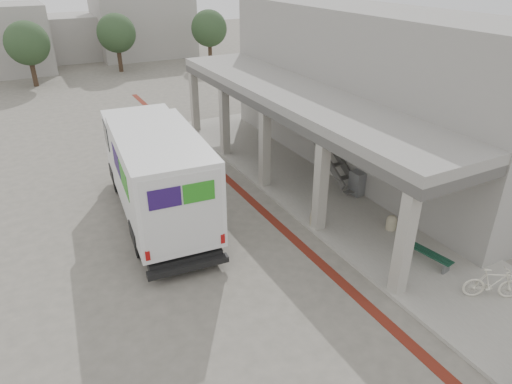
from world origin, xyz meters
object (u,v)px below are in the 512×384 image
bench (428,255)px  bicycle_cream (493,283)px  fedex_truck (156,171)px  utility_cabinet (357,183)px

bench → bicycle_cream: bearing=-91.5°
fedex_truck → bicycle_cream: (6.89, -9.11, -1.31)m
bench → utility_cabinet: 4.93m
bicycle_cream → bench: bearing=39.8°
utility_cabinet → bicycle_cream: utility_cabinet is taller
bicycle_cream → utility_cabinet: bearing=25.4°
fedex_truck → bicycle_cream: bearing=-47.9°
bench → fedex_truck: bearing=123.6°
fedex_truck → bench: bearing=-41.8°
bench → bicycle_cream: size_ratio=1.03×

